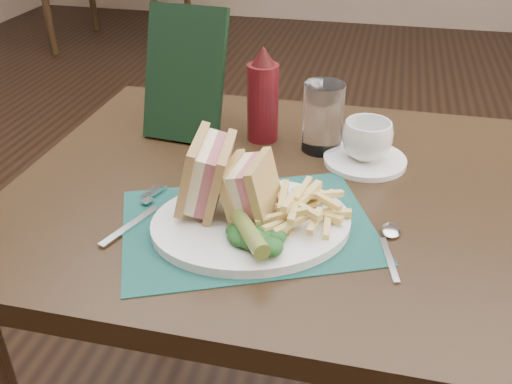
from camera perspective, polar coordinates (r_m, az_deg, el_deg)
floor at (r=1.82m, az=4.95°, el=-11.89°), size 7.00×7.00×0.00m
wall_back at (r=4.99m, az=11.48°, el=16.14°), size 6.00×0.00×6.00m
table_main at (r=1.21m, az=1.95°, el=-14.70°), size 0.90×0.75×0.75m
placemat at (r=0.87m, az=-0.81°, el=-3.40°), size 0.45×0.39×0.00m
plate at (r=0.86m, az=-0.46°, el=-3.16°), size 0.37×0.33×0.01m
sandwich_half_a at (r=0.86m, az=-6.37°, el=2.01°), size 0.09×0.13×0.12m
sandwich_half_b at (r=0.84m, az=-1.90°, el=0.73°), size 0.08×0.10×0.09m
kale_garnish at (r=0.79m, az=-0.61°, el=-4.49°), size 0.11×0.08×0.03m
pickle_spear at (r=0.79m, az=-0.90°, el=-3.75°), size 0.09×0.11×0.03m
fries_pile at (r=0.84m, az=4.44°, el=-1.24°), size 0.18×0.20×0.05m
fork at (r=0.90m, az=-11.78°, el=-2.07°), size 0.09×0.17×0.01m
spoon at (r=0.84m, az=13.26°, el=-5.39°), size 0.07×0.15×0.01m
saucer at (r=1.06m, az=10.82°, el=3.16°), size 0.17×0.17×0.01m
coffee_cup at (r=1.04m, az=11.04°, el=5.12°), size 0.11×0.11×0.07m
drinking_glass at (r=1.07m, az=6.71°, el=7.42°), size 0.09×0.09×0.13m
ketchup_bottle at (r=1.09m, az=0.69°, el=9.78°), size 0.07×0.07×0.19m
check_presenter at (r=1.11m, az=-7.14°, el=11.56°), size 0.16×0.11×0.25m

